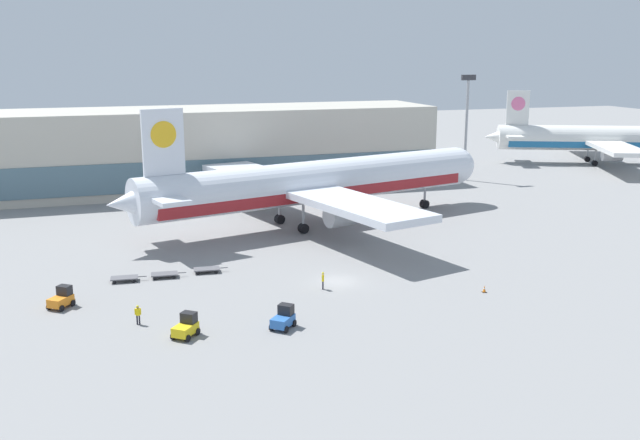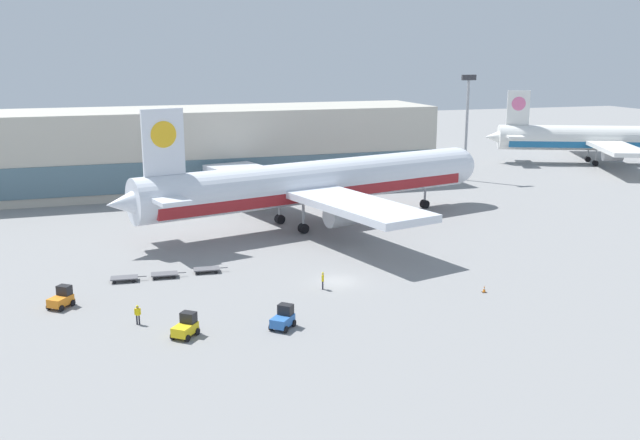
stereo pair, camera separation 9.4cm
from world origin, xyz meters
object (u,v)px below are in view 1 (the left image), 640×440
object	(u,v)px
airplane_distant	(608,139)
baggage_dolly_third	(207,269)
baggage_dolly_lead	(124,278)
baggage_tug_mid	(186,327)
traffic_cone_near	(484,289)
ground_crew_far	(138,313)
ground_crew_near	(323,279)
baggage_dolly_second	(165,274)
baggage_tug_foreground	(62,298)
baggage_tug_far	(284,318)
airplane_main	(312,184)
light_mast	(467,119)

from	to	relation	value
airplane_distant	baggage_dolly_third	world-z (taller)	airplane_distant
airplane_distant	baggage_dolly_lead	world-z (taller)	airplane_distant
baggage_tug_mid	traffic_cone_near	xyz separation A→B (m)	(30.03, 2.20, -0.53)
baggage_dolly_lead	traffic_cone_near	distance (m)	37.27
traffic_cone_near	baggage_dolly_lead	bearing A→B (deg)	156.62
baggage_tug_mid	baggage_dolly_lead	xyz separation A→B (m)	(-4.18, 16.99, -0.49)
ground_crew_far	baggage_dolly_third	bearing A→B (deg)	68.75
baggage_tug_mid	ground_crew_near	distance (m)	16.95
baggage_dolly_second	baggage_tug_mid	bearing A→B (deg)	-84.99
baggage_tug_foreground	baggage_tug_far	xyz separation A→B (m)	(18.59, -11.48, 0.00)
baggage_tug_foreground	traffic_cone_near	distance (m)	41.17
baggage_dolly_third	ground_crew_near	world-z (taller)	ground_crew_near
airplane_main	baggage_tug_far	bearing A→B (deg)	-125.85
baggage_tug_mid	baggage_tug_far	distance (m)	8.39
light_mast	baggage_tug_foreground	size ratio (longest dim) A/B	6.98
baggage_dolly_third	baggage_dolly_second	bearing A→B (deg)	-170.09
baggage_tug_mid	light_mast	bearing A→B (deg)	-6.17
baggage_dolly_second	airplane_main	bearing A→B (deg)	43.74
baggage_tug_mid	airplane_distant	bearing A→B (deg)	-16.58
baggage_tug_foreground	ground_crew_far	world-z (taller)	baggage_tug_foreground
airplane_main	baggage_tug_far	size ratio (longest dim) A/B	20.57
airplane_distant	baggage_tug_foreground	size ratio (longest dim) A/B	17.90
airplane_main	ground_crew_far	bearing A→B (deg)	-144.65
airplane_distant	baggage_dolly_third	size ratio (longest dim) A/B	13.34
airplane_distant	baggage_tug_far	bearing A→B (deg)	-119.58
airplane_main	baggage_dolly_lead	xyz separation A→B (m)	(-26.29, -17.85, -5.45)
baggage_dolly_second	baggage_dolly_third	size ratio (longest dim) A/B	1.00
baggage_tug_foreground	baggage_tug_mid	world-z (taller)	same
baggage_dolly_third	baggage_dolly_lead	bearing A→B (deg)	-172.22
light_mast	airplane_main	xyz separation A→B (m)	(-38.01, -25.36, -5.69)
airplane_distant	baggage_tug_far	size ratio (longest dim) A/B	18.10
baggage_dolly_lead	ground_crew_far	distance (m)	12.98
baggage_dolly_lead	ground_crew_near	distance (m)	21.05
light_mast	traffic_cone_near	xyz separation A→B (m)	(-30.09, -58.00, -11.18)
baggage_dolly_lead	baggage_dolly_third	world-z (taller)	same
ground_crew_near	baggage_dolly_third	bearing A→B (deg)	-110.82
baggage_tug_far	ground_crew_far	world-z (taller)	baggage_tug_far
baggage_dolly_second	light_mast	bearing A→B (deg)	40.58
airplane_main	ground_crew_near	world-z (taller)	airplane_main
baggage_tug_foreground	baggage_tug_mid	distance (m)	14.87
baggage_tug_far	baggage_dolly_second	bearing A→B (deg)	67.04
baggage_dolly_third	traffic_cone_near	size ratio (longest dim) A/B	5.30
ground_crew_far	baggage_dolly_second	bearing A→B (deg)	84.66
baggage_tug_mid	traffic_cone_near	bearing A→B (deg)	-47.02
baggage_tug_far	ground_crew_near	xyz separation A→B (m)	(6.52, 8.78, 0.21)
baggage_dolly_third	ground_crew_far	xyz separation A→B (m)	(-8.25, -13.39, 0.68)
baggage_tug_mid	baggage_dolly_lead	size ratio (longest dim) A/B	0.74
baggage_tug_foreground	baggage_tug_far	size ratio (longest dim) A/B	1.01
baggage_tug_far	ground_crew_far	distance (m)	12.94
baggage_tug_mid	baggage_dolly_second	distance (m)	17.03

